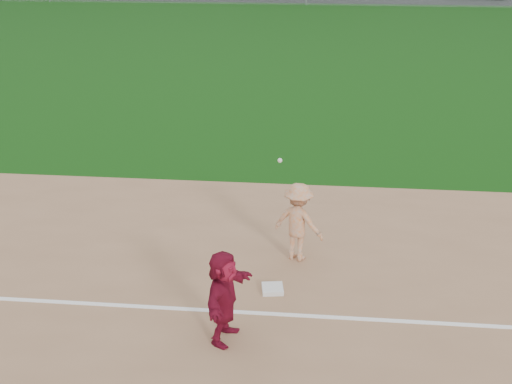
{
  "coord_description": "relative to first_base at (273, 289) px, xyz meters",
  "views": [
    {
      "loc": [
        1.14,
        -10.07,
        6.37
      ],
      "look_at": [
        0.0,
        1.5,
        1.3
      ],
      "focal_mm": 45.0,
      "sensor_mm": 36.0,
      "label": 1
    }
  ],
  "objects": [
    {
      "name": "foul_line",
      "position": [
        -0.46,
        -0.74,
        -0.04
      ],
      "size": [
        60.0,
        0.1,
        0.01
      ],
      "primitive_type": "cube",
      "color": "white",
      "rests_on": "infield_dirt"
    },
    {
      "name": "first_base_play",
      "position": [
        0.4,
        1.27,
        0.76
      ],
      "size": [
        1.19,
        1.17,
        2.36
      ],
      "color": "#ABABAE",
      "rests_on": "infield_dirt"
    },
    {
      "name": "ground",
      "position": [
        -0.46,
        0.06,
        -0.06
      ],
      "size": [
        160.0,
        160.0,
        0.0
      ],
      "primitive_type": "plane",
      "color": "#103F0C",
      "rests_on": "ground"
    },
    {
      "name": "first_base",
      "position": [
        0.0,
        0.0,
        0.0
      ],
      "size": [
        0.43,
        0.43,
        0.09
      ],
      "primitive_type": "cube",
      "rotation": [
        0.0,
        0.0,
        0.15
      ],
      "color": "silver",
      "rests_on": "infield_dirt"
    },
    {
      "name": "base_runner",
      "position": [
        -0.67,
        -1.5,
        0.75
      ],
      "size": [
        0.82,
        1.54,
        1.59
      ],
      "primitive_type": "imported",
      "rotation": [
        0.0,
        0.0,
        1.32
      ],
      "color": "maroon",
      "rests_on": "infield_dirt"
    }
  ]
}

